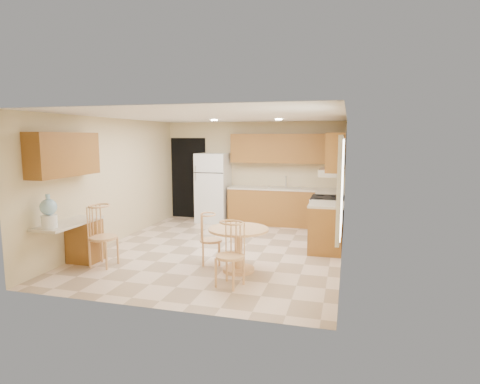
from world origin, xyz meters
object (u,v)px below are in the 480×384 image
(dining_table, at_px, (238,243))
(chair_table_b, at_px, (228,250))
(chair_table_a, at_px, (209,235))
(chair_desk, at_px, (99,231))
(water_crock, at_px, (49,213))
(refrigerator, at_px, (213,188))
(stove, at_px, (327,218))

(dining_table, height_order, chair_table_b, chair_table_b)
(dining_table, bearing_deg, chair_table_a, 162.96)
(chair_table_a, distance_m, chair_desk, 1.78)
(chair_desk, bearing_deg, water_crock, -35.55)
(chair_table_b, relative_size, chair_desk, 0.91)
(refrigerator, bearing_deg, water_crock, -103.08)
(dining_table, xyz_separation_m, water_crock, (-2.68, -1.00, 0.54))
(chair_table_b, bearing_deg, chair_table_a, -41.49)
(dining_table, height_order, chair_table_a, chair_table_a)
(dining_table, xyz_separation_m, chair_table_a, (-0.55, 0.17, 0.06))
(dining_table, bearing_deg, stove, 61.52)
(chair_desk, height_order, water_crock, water_crock)
(water_crock, bearing_deg, dining_table, 20.50)
(refrigerator, bearing_deg, chair_desk, -98.66)
(chair_table_b, bearing_deg, water_crock, 20.52)
(chair_table_b, relative_size, water_crock, 1.80)
(dining_table, xyz_separation_m, chair_desk, (-2.23, -0.42, 0.16))
(water_crock, bearing_deg, chair_table_b, 5.50)
(chair_table_a, bearing_deg, dining_table, 52.44)
(chair_table_b, height_order, water_crock, water_crock)
(chair_table_a, relative_size, chair_desk, 0.84)
(chair_table_b, bearing_deg, refrigerator, -53.47)
(water_crock, bearing_deg, chair_table_a, 28.80)
(stove, xyz_separation_m, chair_desk, (-3.47, -2.72, 0.15))
(chair_table_b, xyz_separation_m, water_crock, (-2.73, -0.26, 0.44))
(refrigerator, distance_m, water_crock, 4.64)
(refrigerator, height_order, chair_table_a, refrigerator)
(stove, height_order, chair_desk, stove)
(chair_table_a, distance_m, chair_table_b, 1.09)
(dining_table, xyz_separation_m, chair_table_b, (0.05, -0.74, 0.10))
(stove, relative_size, water_crock, 2.13)
(dining_table, distance_m, chair_table_b, 0.75)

